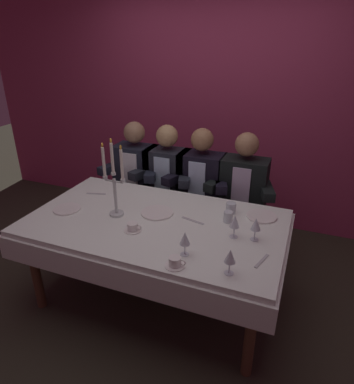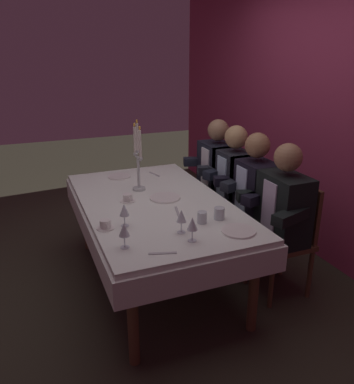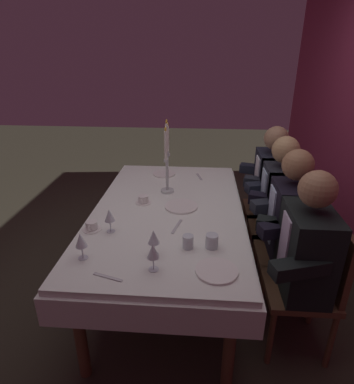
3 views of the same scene
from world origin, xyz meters
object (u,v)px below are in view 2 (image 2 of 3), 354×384
(wine_glass_1, at_px, (192,224))
(coffee_cup_1, at_px, (105,225))
(dining_table, at_px, (155,215))
(water_tumbler_1, at_px, (202,217))
(seated_diner_0, at_px, (217,169))
(wine_glass_2, at_px, (124,210))
(coffee_cup_0, at_px, (128,198))
(water_tumbler_0, at_px, (219,213))
(wine_glass_3, at_px, (124,231))
(seated_diner_2, at_px, (255,191))
(wine_glass_0, at_px, (181,217))
(dinner_plate_0, at_px, (119,177))
(candelabra, at_px, (138,162))
(dinner_plate_2, at_px, (165,198))
(seated_diner_1, at_px, (235,179))
(dinner_plate_1, at_px, (238,231))
(seated_diner_3, at_px, (284,208))

(wine_glass_1, xyz_separation_m, coffee_cup_1, (-0.39, -0.47, -0.09))
(dining_table, bearing_deg, coffee_cup_1, -53.12)
(water_tumbler_1, relative_size, seated_diner_0, 0.07)
(wine_glass_2, distance_m, coffee_cup_0, 0.47)
(water_tumbler_0, xyz_separation_m, seated_diner_0, (-1.12, 0.57, -0.05))
(wine_glass_3, height_order, seated_diner_2, seated_diner_2)
(coffee_cup_1, bearing_deg, wine_glass_0, 60.92)
(dinner_plate_0, relative_size, water_tumbler_0, 2.45)
(coffee_cup_0, bearing_deg, candelabra, 144.41)
(wine_glass_3, bearing_deg, dinner_plate_2, 143.35)
(dinner_plate_2, distance_m, seated_diner_1, 0.82)
(dinner_plate_2, distance_m, seated_diner_0, 0.99)
(dinner_plate_2, bearing_deg, coffee_cup_1, -56.26)
(dinner_plate_1, height_order, wine_glass_0, wine_glass_0)
(wine_glass_3, relative_size, coffee_cup_1, 1.24)
(seated_diner_2, relative_size, seated_diner_3, 1.00)
(water_tumbler_0, height_order, seated_diner_2, seated_diner_2)
(seated_diner_1, distance_m, seated_diner_3, 0.76)
(wine_glass_2, xyz_separation_m, water_tumbler_1, (0.15, 0.51, -0.08))
(water_tumbler_0, bearing_deg, coffee_cup_0, -138.40)
(dinner_plate_2, xyz_separation_m, water_tumbler_1, (0.54, 0.08, 0.03))
(dinner_plate_1, distance_m, coffee_cup_1, 0.89)
(water_tumbler_0, height_order, seated_diner_1, seated_diner_1)
(dinner_plate_0, distance_m, water_tumbler_0, 1.29)
(wine_glass_2, height_order, seated_diner_2, seated_diner_2)
(wine_glass_1, bearing_deg, dining_table, 179.95)
(dinner_plate_2, xyz_separation_m, seated_diner_1, (-0.25, 0.79, -0.01))
(dinner_plate_2, bearing_deg, seated_diner_1, 107.35)
(wine_glass_3, bearing_deg, water_tumbler_0, 102.83)
(dinner_plate_0, bearing_deg, wine_glass_0, 3.95)
(water_tumbler_0, distance_m, seated_diner_0, 1.26)
(dining_table, height_order, water_tumbler_0, water_tumbler_0)
(dinner_plate_2, distance_m, water_tumbler_1, 0.55)
(seated_diner_2, bearing_deg, dinner_plate_1, -39.65)
(wine_glass_3, bearing_deg, coffee_cup_1, -170.92)
(dinner_plate_1, xyz_separation_m, wine_glass_0, (-0.13, -0.36, 0.11))
(wine_glass_2, bearing_deg, seated_diner_3, 84.32)
(dinner_plate_2, bearing_deg, water_tumbler_1, 7.99)
(wine_glass_1, relative_size, seated_diner_0, 0.13)
(coffee_cup_1, xyz_separation_m, seated_diner_1, (-0.62, 1.35, -0.03))
(dinner_plate_0, bearing_deg, wine_glass_2, -11.98)
(candelabra, bearing_deg, dinner_plate_2, 25.65)
(wine_glass_3, xyz_separation_m, coffee_cup_0, (-0.75, 0.22, -0.09))
(dining_table, height_order, water_tumbler_1, water_tumbler_1)
(seated_diner_1, bearing_deg, dinner_plate_1, -28.42)
(wine_glass_0, relative_size, wine_glass_1, 1.00)
(dinner_plate_0, height_order, seated_diner_0, seated_diner_0)
(dinner_plate_0, height_order, wine_glass_1, wine_glass_1)
(water_tumbler_0, relative_size, seated_diner_3, 0.07)
(dining_table, xyz_separation_m, dinner_plate_2, (-0.03, 0.10, 0.13))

